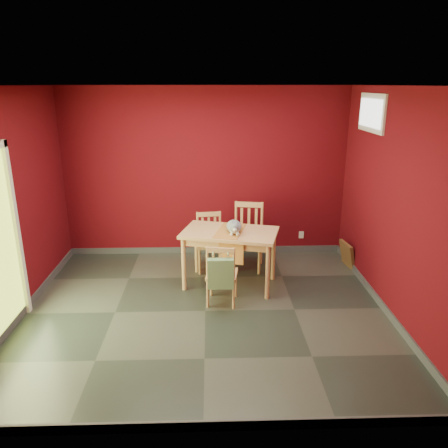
{
  "coord_description": "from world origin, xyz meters",
  "views": [
    {
      "loc": [
        0.08,
        -4.88,
        2.72
      ],
      "look_at": [
        0.25,
        0.45,
        1.0
      ],
      "focal_mm": 35.0,
      "sensor_mm": 36.0,
      "label": 1
    }
  ],
  "objects_px": {
    "tote_bag": "(221,273)",
    "dining_table": "(230,238)",
    "chair_far_right": "(248,235)",
    "picture_frame": "(347,255)",
    "cat": "(234,224)",
    "chair_near": "(222,274)",
    "chair_far_left": "(210,241)"
  },
  "relations": [
    {
      "from": "tote_bag",
      "to": "dining_table",
      "type": "bearing_deg",
      "value": 79.18
    },
    {
      "from": "chair_far_right",
      "to": "picture_frame",
      "type": "bearing_deg",
      "value": -1.59
    },
    {
      "from": "picture_frame",
      "to": "cat",
      "type": "bearing_deg",
      "value": -161.45
    },
    {
      "from": "cat",
      "to": "chair_near",
      "type": "bearing_deg",
      "value": -100.76
    },
    {
      "from": "chair_far_left",
      "to": "cat",
      "type": "distance_m",
      "value": 0.84
    },
    {
      "from": "chair_far_right",
      "to": "picture_frame",
      "type": "xyz_separation_m",
      "value": [
        1.55,
        -0.04,
        -0.32
      ]
    },
    {
      "from": "cat",
      "to": "picture_frame",
      "type": "distance_m",
      "value": 2.02
    },
    {
      "from": "tote_bag",
      "to": "picture_frame",
      "type": "height_order",
      "value": "tote_bag"
    },
    {
      "from": "chair_near",
      "to": "tote_bag",
      "type": "distance_m",
      "value": 0.22
    },
    {
      "from": "chair_near",
      "to": "cat",
      "type": "relative_size",
      "value": 1.91
    },
    {
      "from": "dining_table",
      "to": "cat",
      "type": "height_order",
      "value": "cat"
    },
    {
      "from": "dining_table",
      "to": "tote_bag",
      "type": "height_order",
      "value": "dining_table"
    },
    {
      "from": "chair_far_left",
      "to": "picture_frame",
      "type": "xyz_separation_m",
      "value": [
        2.13,
        -0.01,
        -0.25
      ]
    },
    {
      "from": "chair_far_left",
      "to": "chair_far_right",
      "type": "relative_size",
      "value": 0.86
    },
    {
      "from": "tote_bag",
      "to": "picture_frame",
      "type": "distance_m",
      "value": 2.42
    },
    {
      "from": "chair_far_right",
      "to": "chair_far_left",
      "type": "bearing_deg",
      "value": -176.61
    },
    {
      "from": "dining_table",
      "to": "chair_far_right",
      "type": "height_order",
      "value": "chair_far_right"
    },
    {
      "from": "chair_near",
      "to": "picture_frame",
      "type": "bearing_deg",
      "value": 29.88
    },
    {
      "from": "chair_far_left",
      "to": "chair_near",
      "type": "height_order",
      "value": "chair_far_left"
    },
    {
      "from": "chair_near",
      "to": "cat",
      "type": "height_order",
      "value": "cat"
    },
    {
      "from": "dining_table",
      "to": "picture_frame",
      "type": "relative_size",
      "value": 3.52
    },
    {
      "from": "chair_far_left",
      "to": "tote_bag",
      "type": "bearing_deg",
      "value": -84.37
    },
    {
      "from": "chair_far_left",
      "to": "cat",
      "type": "relative_size",
      "value": 2.01
    },
    {
      "from": "chair_far_left",
      "to": "picture_frame",
      "type": "distance_m",
      "value": 2.14
    },
    {
      "from": "chair_near",
      "to": "tote_bag",
      "type": "xyz_separation_m",
      "value": [
        -0.02,
        -0.2,
        0.09
      ]
    },
    {
      "from": "tote_bag",
      "to": "picture_frame",
      "type": "xyz_separation_m",
      "value": [
        1.99,
        1.34,
        -0.32
      ]
    },
    {
      "from": "cat",
      "to": "picture_frame",
      "type": "relative_size",
      "value": 1.07
    },
    {
      "from": "picture_frame",
      "to": "chair_far_left",
      "type": "bearing_deg",
      "value": 179.76
    },
    {
      "from": "cat",
      "to": "chair_far_right",
      "type": "bearing_deg",
      "value": 77.21
    },
    {
      "from": "dining_table",
      "to": "chair_far_right",
      "type": "xyz_separation_m",
      "value": [
        0.3,
        0.62,
        -0.18
      ]
    },
    {
      "from": "chair_far_right",
      "to": "chair_near",
      "type": "xyz_separation_m",
      "value": [
        -0.43,
        -1.18,
        -0.09
      ]
    },
    {
      "from": "dining_table",
      "to": "picture_frame",
      "type": "distance_m",
      "value": 2.0
    }
  ]
}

